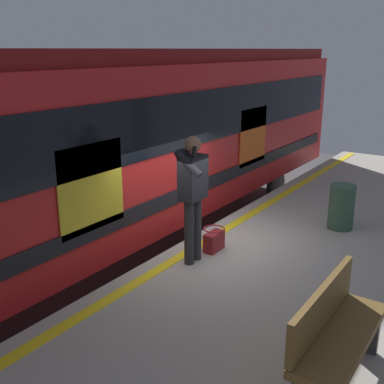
# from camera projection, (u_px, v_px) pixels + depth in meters

# --- Properties ---
(ground_plane) EXTENTS (24.08, 24.08, 0.00)m
(ground_plane) POSITION_uv_depth(u_px,v_px,m) (188.00, 296.00, 7.75)
(ground_plane) COLOR #3D3D3F
(platform) EXTENTS (16.05, 3.80, 1.03)m
(platform) POSITION_uv_depth(u_px,v_px,m) (300.00, 302.00, 6.58)
(platform) COLOR #9E998E
(platform) RESTS_ON ground
(safety_line) EXTENTS (15.73, 0.16, 0.01)m
(safety_line) POSITION_uv_depth(u_px,v_px,m) (204.00, 242.00, 7.29)
(safety_line) COLOR yellow
(safety_line) RESTS_ON platform
(track_rail_near) EXTENTS (20.87, 0.08, 0.16)m
(track_rail_near) POSITION_uv_depth(u_px,v_px,m) (134.00, 274.00, 8.35)
(track_rail_near) COLOR slate
(track_rail_near) RESTS_ON ground
(track_rail_far) EXTENTS (20.87, 0.08, 0.16)m
(track_rail_far) POSITION_uv_depth(u_px,v_px,m) (78.00, 255.00, 9.12)
(track_rail_far) COLOR slate
(track_rail_far) RESTS_ON ground
(train_carriage) EXTENTS (13.07, 2.85, 3.74)m
(train_carriage) POSITION_uv_depth(u_px,v_px,m) (127.00, 134.00, 8.63)
(train_carriage) COLOR red
(train_carriage) RESTS_ON ground
(passenger) EXTENTS (0.57, 0.55, 1.78)m
(passenger) POSITION_uv_depth(u_px,v_px,m) (192.00, 189.00, 6.36)
(passenger) COLOR #262628
(passenger) RESTS_ON platform
(handbag) EXTENTS (0.36, 0.33, 0.35)m
(handbag) POSITION_uv_depth(u_px,v_px,m) (214.00, 240.00, 6.97)
(handbag) COLOR maroon
(handbag) RESTS_ON platform
(bench) EXTENTS (1.49, 0.44, 0.90)m
(bench) POSITION_uv_depth(u_px,v_px,m) (335.00, 332.00, 4.15)
(bench) COLOR brown
(bench) RESTS_ON platform
(trash_bin) EXTENTS (0.42, 0.42, 0.75)m
(trash_bin) POSITION_uv_depth(u_px,v_px,m) (341.00, 207.00, 7.79)
(trash_bin) COLOR #2D4C38
(trash_bin) RESTS_ON platform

